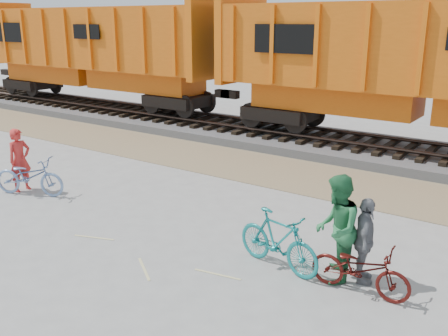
{
  "coord_description": "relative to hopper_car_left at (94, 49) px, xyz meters",
  "views": [
    {
      "loc": [
        6.62,
        -7.0,
        4.32
      ],
      "look_at": [
        0.67,
        1.5,
        1.23
      ],
      "focal_mm": 40.0,
      "sensor_mm": 36.0,
      "label": 1
    }
  ],
  "objects": [
    {
      "name": "ground",
      "position": [
        11.94,
        -9.0,
        -3.01
      ],
      "size": [
        120.0,
        120.0,
        0.0
      ],
      "primitive_type": "plane",
      "color": "#9E9E99",
      "rests_on": "ground"
    },
    {
      "name": "gravel_strip",
      "position": [
        11.94,
        -3.5,
        -3.0
      ],
      "size": [
        120.0,
        3.0,
        0.02
      ],
      "primitive_type": "cube",
      "color": "#927C5A",
      "rests_on": "ground"
    },
    {
      "name": "ballast_bed",
      "position": [
        11.94,
        0.0,
        -2.86
      ],
      "size": [
        120.0,
        4.0,
        0.3
      ],
      "primitive_type": "cube",
      "color": "slate",
      "rests_on": "ground"
    },
    {
      "name": "track",
      "position": [
        11.94,
        0.0,
        -2.53
      ],
      "size": [
        120.0,
        2.6,
        0.24
      ],
      "color": "black",
      "rests_on": "ballast_bed"
    },
    {
      "name": "hopper_car_left",
      "position": [
        0.0,
        0.0,
        0.0
      ],
      "size": [
        14.0,
        3.13,
        4.65
      ],
      "color": "black",
      "rests_on": "track"
    },
    {
      "name": "hopper_car_center",
      "position": [
        15.0,
        0.0,
        0.0
      ],
      "size": [
        14.0,
        3.13,
        4.65
      ],
      "color": "black",
      "rests_on": "track"
    },
    {
      "name": "bicycle_blue",
      "position": [
        7.56,
        -8.94,
        -2.51
      ],
      "size": [
        1.99,
        1.33,
        0.99
      ],
      "primitive_type": "imported",
      "rotation": [
        0.0,
        0.0,
        1.96
      ],
      "color": "#7797C9",
      "rests_on": "ground"
    },
    {
      "name": "bicycle_teal",
      "position": [
        14.67,
        -8.77,
        -2.47
      ],
      "size": [
        1.86,
        0.85,
        1.08
      ],
      "primitive_type": "imported",
      "rotation": [
        0.0,
        0.0,
        1.37
      ],
      "color": "#157D7D",
      "rests_on": "ground"
    },
    {
      "name": "bicycle_maroon",
      "position": [
        16.19,
        -8.76,
        -2.57
      ],
      "size": [
        1.67,
        0.64,
        0.87
      ],
      "primitive_type": "imported",
      "rotation": [
        0.0,
        0.0,
        1.61
      ],
      "color": "#4A100D",
      "rests_on": "ground"
    },
    {
      "name": "person_solo",
      "position": [
        7.06,
        -8.84,
        -2.18
      ],
      "size": [
        0.42,
        0.62,
        1.65
      ],
      "primitive_type": "imported",
      "rotation": [
        0.0,
        0.0,
        1.52
      ],
      "color": "red",
      "rests_on": "ground"
    },
    {
      "name": "person_man",
      "position": [
        15.67,
        -8.57,
        -2.07
      ],
      "size": [
        0.98,
        1.1,
        1.88
      ],
      "primitive_type": "imported",
      "rotation": [
        0.0,
        0.0,
        -1.23
      ],
      "color": "#2A7643",
      "rests_on": "ground"
    },
    {
      "name": "person_woman",
      "position": [
        16.09,
        -8.36,
        -2.25
      ],
      "size": [
        0.67,
        0.96,
        1.51
      ],
      "primitive_type": "imported",
      "rotation": [
        0.0,
        0.0,
        1.95
      ],
      "color": "gray",
      "rests_on": "ground"
    }
  ]
}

